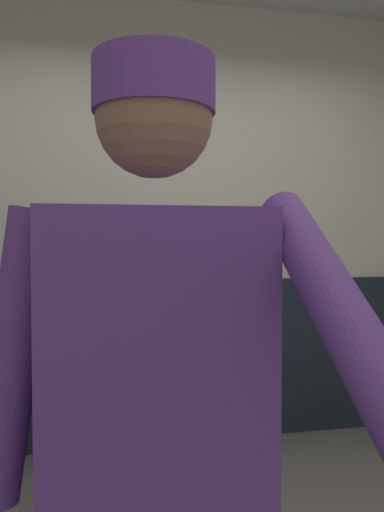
% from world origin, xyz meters
% --- Properties ---
extents(wall_back, '(4.07, 0.12, 2.81)m').
position_xyz_m(wall_back, '(0.00, 1.67, 1.40)').
color(wall_back, beige).
rests_on(wall_back, ground_plane).
extents(wainscot_band_back, '(3.47, 0.03, 1.04)m').
position_xyz_m(wainscot_band_back, '(0.00, 1.60, 0.52)').
color(wainscot_band_back, '#19232D').
rests_on(wainscot_band_back, ground_plane).
extents(urinal_left, '(0.40, 0.34, 1.24)m').
position_xyz_m(urinal_left, '(-0.55, 1.45, 0.78)').
color(urinal_left, white).
rests_on(urinal_left, ground_plane).
extents(urinal_middle, '(0.40, 0.34, 1.24)m').
position_xyz_m(urinal_middle, '(0.20, 1.45, 0.78)').
color(urinal_middle, white).
rests_on(urinal_middle, ground_plane).
extents(privacy_divider_panel, '(0.04, 0.40, 0.90)m').
position_xyz_m(privacy_divider_panel, '(-0.18, 1.38, 0.95)').
color(privacy_divider_panel, '#4C4C51').
extents(person, '(0.66, 0.60, 1.65)m').
position_xyz_m(person, '(-0.40, -0.55, 0.98)').
color(person, '#2D3342').
rests_on(person, ground_plane).
extents(soap_dispenser, '(0.10, 0.07, 0.18)m').
position_xyz_m(soap_dispenser, '(-0.85, 1.57, 1.22)').
color(soap_dispenser, silver).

